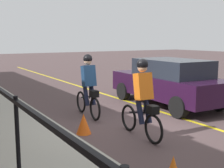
# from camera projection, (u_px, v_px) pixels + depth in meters

# --- Properties ---
(ground_plane) EXTENTS (80.00, 80.00, 0.00)m
(ground_plane) POSITION_uv_depth(u_px,v_px,m) (134.00, 126.00, 7.74)
(ground_plane) COLOR #4C3B3B
(lane_line_centre) EXTENTS (36.00, 0.12, 0.01)m
(lane_line_centre) POSITION_uv_depth(u_px,v_px,m) (179.00, 117.00, 8.58)
(lane_line_centre) COLOR yellow
(lane_line_centre) RESTS_ON ground
(cyclist_lead) EXTENTS (1.71, 0.39, 1.83)m
(cyclist_lead) POSITION_uv_depth(u_px,v_px,m) (143.00, 99.00, 6.67)
(cyclist_lead) COLOR black
(cyclist_lead) RESTS_ON ground
(cyclist_follow) EXTENTS (1.71, 0.39, 1.83)m
(cyclist_follow) POSITION_uv_depth(u_px,v_px,m) (88.00, 86.00, 8.50)
(cyclist_follow) COLOR black
(cyclist_follow) RESTS_ON ground
(patrol_sedan) EXTENTS (4.47, 2.06, 1.58)m
(patrol_sedan) POSITION_uv_depth(u_px,v_px,m) (169.00, 81.00, 10.03)
(patrol_sedan) COLOR black
(patrol_sedan) RESTS_ON ground
(traffic_cone_far) EXTENTS (0.36, 0.36, 0.49)m
(traffic_cone_far) POSITION_uv_depth(u_px,v_px,m) (84.00, 124.00, 7.06)
(traffic_cone_far) COLOR orange
(traffic_cone_far) RESTS_ON ground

